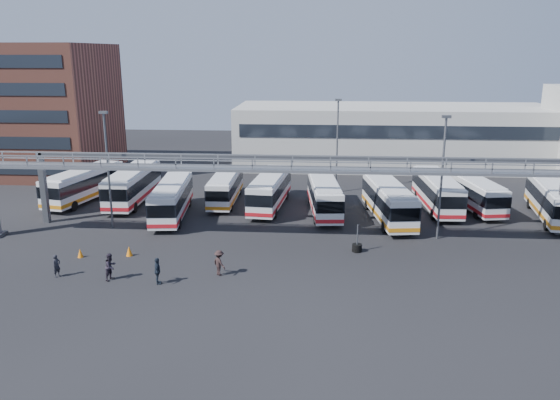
# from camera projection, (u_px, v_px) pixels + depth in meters

# --- Properties ---
(ground) EXTENTS (140.00, 140.00, 0.00)m
(ground) POSITION_uv_depth(u_px,v_px,m) (288.00, 266.00, 39.41)
(ground) COLOR black
(ground) RESTS_ON ground
(gantry) EXTENTS (51.40, 5.15, 7.10)m
(gantry) POSITION_uv_depth(u_px,v_px,m) (292.00, 175.00, 43.62)
(gantry) COLOR gray
(gantry) RESTS_ON ground
(apartment_building) EXTENTS (18.00, 15.00, 16.00)m
(apartment_building) POSITION_uv_depth(u_px,v_px,m) (33.00, 110.00, 68.63)
(apartment_building) COLOR brown
(apartment_building) RESTS_ON ground
(warehouse) EXTENTS (42.00, 14.00, 8.00)m
(warehouse) POSITION_uv_depth(u_px,v_px,m) (393.00, 136.00, 74.08)
(warehouse) COLOR #9E9E99
(warehouse) RESTS_ON ground
(light_pole_left) EXTENTS (0.70, 0.35, 10.21)m
(light_pole_left) POSITION_uv_depth(u_px,v_px,m) (108.00, 164.00, 46.76)
(light_pole_left) COLOR #4C4F54
(light_pole_left) RESTS_ON ground
(light_pole_mid) EXTENTS (0.70, 0.35, 10.21)m
(light_pole_mid) POSITION_uv_depth(u_px,v_px,m) (442.00, 171.00, 43.79)
(light_pole_mid) COLOR #4C4F54
(light_pole_mid) RESTS_ON ground
(light_pole_back) EXTENTS (0.70, 0.35, 10.21)m
(light_pole_back) POSITION_uv_depth(u_px,v_px,m) (337.00, 141.00, 58.80)
(light_pole_back) COLOR #4C4F54
(light_pole_back) RESTS_ON ground
(bus_0) EXTENTS (4.75, 11.36, 3.36)m
(bus_0) POSITION_uv_depth(u_px,v_px,m) (84.00, 184.00, 56.30)
(bus_0) COLOR silver
(bus_0) RESTS_ON ground
(bus_1) EXTENTS (2.92, 11.63, 3.52)m
(bus_1) POSITION_uv_depth(u_px,v_px,m) (133.00, 184.00, 55.72)
(bus_1) COLOR silver
(bus_1) RESTS_ON ground
(bus_2) EXTENTS (3.63, 11.10, 3.31)m
(bus_2) POSITION_uv_depth(u_px,v_px,m) (172.00, 198.00, 50.75)
(bus_2) COLOR silver
(bus_2) RESTS_ON ground
(bus_3) EXTENTS (2.47, 10.10, 3.06)m
(bus_3) POSITION_uv_depth(u_px,v_px,m) (225.00, 186.00, 55.81)
(bus_3) COLOR silver
(bus_3) RESTS_ON ground
(bus_4) EXTENTS (3.57, 11.17, 3.33)m
(bus_4) POSITION_uv_depth(u_px,v_px,m) (270.00, 190.00, 53.88)
(bus_4) COLOR silver
(bus_4) RESTS_ON ground
(bus_5) EXTENTS (3.47, 10.92, 3.26)m
(bus_5) POSITION_uv_depth(u_px,v_px,m) (324.00, 195.00, 52.00)
(bus_5) COLOR silver
(bus_5) RESTS_ON ground
(bus_6) EXTENTS (4.00, 11.50, 3.42)m
(bus_6) POSITION_uv_depth(u_px,v_px,m) (388.00, 200.00, 49.79)
(bus_6) COLOR silver
(bus_6) RESTS_ON ground
(bus_7) EXTENTS (3.05, 11.18, 3.37)m
(bus_7) POSITION_uv_depth(u_px,v_px,m) (437.00, 191.00, 53.36)
(bus_7) COLOR silver
(bus_7) RESTS_ON ground
(bus_8) EXTENTS (4.00, 10.55, 3.13)m
(bus_8) POSITION_uv_depth(u_px,v_px,m) (474.00, 192.00, 53.46)
(bus_8) COLOR silver
(bus_8) RESTS_ON ground
(bus_9) EXTENTS (4.25, 11.46, 3.40)m
(bus_9) POSITION_uv_depth(u_px,v_px,m) (553.00, 200.00, 50.02)
(bus_9) COLOR silver
(bus_9) RESTS_ON ground
(pedestrian_a) EXTENTS (0.58, 0.69, 1.60)m
(pedestrian_a) POSITION_uv_depth(u_px,v_px,m) (57.00, 266.00, 37.42)
(pedestrian_a) COLOR black
(pedestrian_a) RESTS_ON ground
(pedestrian_b) EXTENTS (0.98, 1.10, 1.89)m
(pedestrian_b) POSITION_uv_depth(u_px,v_px,m) (111.00, 267.00, 36.91)
(pedestrian_b) COLOR black
(pedestrian_b) RESTS_ON ground
(pedestrian_c) EXTENTS (1.31, 1.31, 1.82)m
(pedestrian_c) POSITION_uv_depth(u_px,v_px,m) (219.00, 263.00, 37.66)
(pedestrian_c) COLOR black
(pedestrian_c) RESTS_ON ground
(pedestrian_d) EXTENTS (0.72, 1.16, 1.84)m
(pedestrian_d) POSITION_uv_depth(u_px,v_px,m) (157.00, 271.00, 36.22)
(pedestrian_d) COLOR #19212E
(pedestrian_d) RESTS_ON ground
(cone_left) EXTENTS (0.62, 0.62, 0.77)m
(cone_left) POSITION_uv_depth(u_px,v_px,m) (129.00, 251.00, 41.37)
(cone_left) COLOR orange
(cone_left) RESTS_ON ground
(cone_right) EXTENTS (0.53, 0.53, 0.67)m
(cone_right) POSITION_uv_depth(u_px,v_px,m) (80.00, 253.00, 41.10)
(cone_right) COLOR orange
(cone_right) RESTS_ON ground
(tire_stack) EXTENTS (0.77, 0.77, 2.19)m
(tire_stack) POSITION_uv_depth(u_px,v_px,m) (357.00, 247.00, 42.26)
(tire_stack) COLOR black
(tire_stack) RESTS_ON ground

